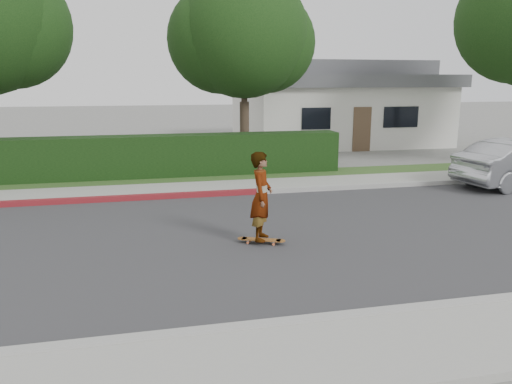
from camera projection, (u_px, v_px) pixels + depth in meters
ground at (260, 237)px, 10.83m from camera, size 120.00×120.00×0.00m
road at (260, 237)px, 10.83m from camera, size 60.00×8.00×0.01m
curb_near at (327, 320)px, 6.92m from camera, size 60.00×0.20×0.15m
sidewalk_near at (353, 356)px, 6.06m from camera, size 60.00×1.60×0.12m
curb_far at (228, 193)px, 14.72m from camera, size 60.00×0.20×0.15m
curb_red_section at (48, 202)px, 13.64m from camera, size 12.00×0.21×0.15m
sidewalk_far at (223, 187)px, 15.58m from camera, size 60.00×1.60×0.12m
planting_strip at (216, 178)px, 17.10m from camera, size 60.00×1.60×0.10m
hedge at (125, 158)px, 16.87m from camera, size 15.00×1.00×1.50m
tree_center at (243, 38)px, 18.82m from camera, size 5.66×4.84×7.44m
house at (335, 103)px, 27.32m from camera, size 10.60×8.60×4.30m
skateboard at (261, 240)px, 10.36m from camera, size 1.00×0.59×0.09m
skateboarder at (261, 196)px, 10.16m from camera, size 0.66×0.78×1.83m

